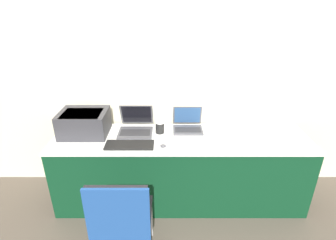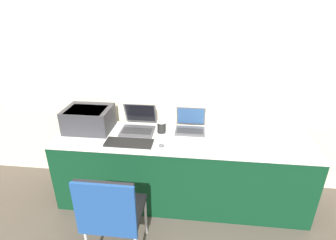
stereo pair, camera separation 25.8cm
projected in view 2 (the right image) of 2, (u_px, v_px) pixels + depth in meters
ground_plane at (178, 219)px, 2.65m from camera, size 14.00×14.00×0.00m
wall_back at (185, 76)px, 2.75m from camera, size 8.00×0.05×2.60m
table at (181, 170)px, 2.78m from camera, size 2.58×0.65×0.76m
printer at (89, 118)px, 2.74m from camera, size 0.47×0.37×0.24m
laptop_left at (139, 124)px, 2.78m from camera, size 0.35×0.36×0.26m
laptop_right at (190, 126)px, 2.77m from camera, size 0.31×0.28×0.23m
external_keyboard at (129, 143)px, 2.52m from camera, size 0.46×0.17×0.02m
coffee_cup at (162, 127)px, 2.71m from camera, size 0.09×0.09×0.12m
mouse at (161, 146)px, 2.46m from camera, size 0.06×0.04×0.03m
chair at (111, 211)px, 2.00m from camera, size 0.45×0.45×0.89m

